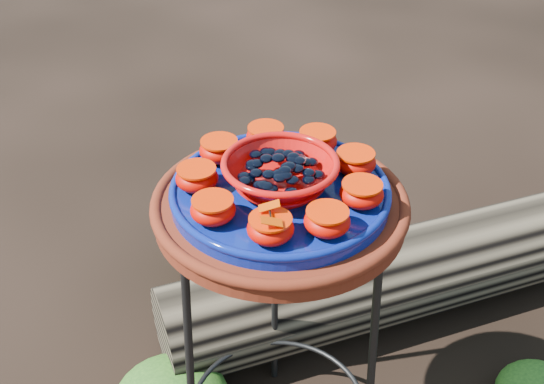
{
  "coord_description": "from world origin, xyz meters",
  "views": [
    {
      "loc": [
        -0.05,
        -1.0,
        1.45
      ],
      "look_at": [
        -0.01,
        0.0,
        0.75
      ],
      "focal_mm": 45.0,
      "sensor_mm": 36.0,
      "label": 1
    }
  ],
  "objects_px": {
    "plant_stand": "(279,348)",
    "cobalt_plate": "(280,194)",
    "red_bowl": "(280,175)",
    "terracotta_saucer": "(280,208)",
    "driftwood_log": "(405,274)"
  },
  "relations": [
    {
      "from": "plant_stand",
      "to": "driftwood_log",
      "type": "distance_m",
      "value": 0.64
    },
    {
      "from": "terracotta_saucer",
      "to": "driftwood_log",
      "type": "distance_m",
      "value": 0.84
    },
    {
      "from": "red_bowl",
      "to": "driftwood_log",
      "type": "bearing_deg",
      "value": 50.08
    },
    {
      "from": "cobalt_plate",
      "to": "driftwood_log",
      "type": "relative_size",
      "value": 0.27
    },
    {
      "from": "plant_stand",
      "to": "cobalt_plate",
      "type": "relative_size",
      "value": 1.79
    },
    {
      "from": "plant_stand",
      "to": "red_bowl",
      "type": "xyz_separation_m",
      "value": [
        0.0,
        0.0,
        0.44
      ]
    },
    {
      "from": "cobalt_plate",
      "to": "red_bowl",
      "type": "relative_size",
      "value": 2.0
    },
    {
      "from": "red_bowl",
      "to": "terracotta_saucer",
      "type": "bearing_deg",
      "value": 0.0
    },
    {
      "from": "terracotta_saucer",
      "to": "red_bowl",
      "type": "relative_size",
      "value": 2.33
    },
    {
      "from": "red_bowl",
      "to": "driftwood_log",
      "type": "distance_m",
      "value": 0.89
    },
    {
      "from": "terracotta_saucer",
      "to": "cobalt_plate",
      "type": "relative_size",
      "value": 1.17
    },
    {
      "from": "terracotta_saucer",
      "to": "driftwood_log",
      "type": "relative_size",
      "value": 0.32
    },
    {
      "from": "terracotta_saucer",
      "to": "red_bowl",
      "type": "xyz_separation_m",
      "value": [
        0.0,
        0.0,
        0.07
      ]
    },
    {
      "from": "plant_stand",
      "to": "terracotta_saucer",
      "type": "bearing_deg",
      "value": 0.0
    },
    {
      "from": "terracotta_saucer",
      "to": "driftwood_log",
      "type": "bearing_deg",
      "value": 50.08
    }
  ]
}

